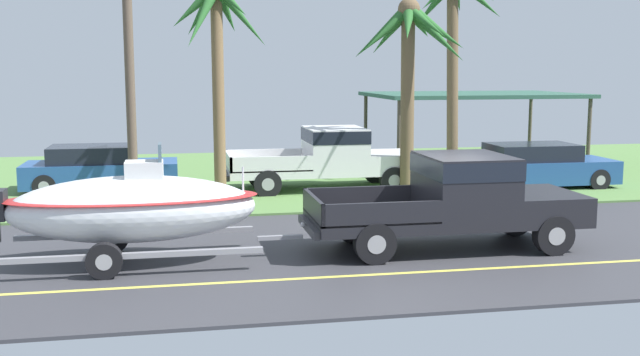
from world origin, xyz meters
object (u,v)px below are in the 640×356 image
at_px(boat_on_trailer, 132,208).
at_px(palm_tree_near_left, 410,46).
at_px(parked_sedan_near, 100,169).
at_px(parked_sedan_far, 537,166).
at_px(pickup_truck_towing, 463,197).
at_px(palm_tree_near_right, 453,25).
at_px(parked_pickup_background, 334,156).
at_px(carport_awning, 472,96).
at_px(utility_pole, 130,69).
at_px(palm_tree_mid, 215,34).

xyz_separation_m(boat_on_trailer, palm_tree_near_left, (7.52, 6.58, 3.23)).
xyz_separation_m(parked_sedan_near, parked_sedan_far, (13.18, -1.97, 0.00)).
xyz_separation_m(pickup_truck_towing, palm_tree_near_right, (2.99, 8.63, 3.97)).
distance_m(parked_sedan_near, palm_tree_near_left, 9.92).
bearing_deg(palm_tree_near_left, parked_sedan_near, 165.45).
distance_m(pickup_truck_towing, parked_sedan_near, 11.98).
bearing_deg(pickup_truck_towing, boat_on_trailer, 180.00).
height_order(parked_pickup_background, carport_awning, carport_awning).
bearing_deg(utility_pole, palm_tree_near_left, 9.68).
distance_m(palm_tree_near_right, utility_pole, 10.48).
bearing_deg(pickup_truck_towing, parked_sedan_far, 53.26).
distance_m(carport_awning, palm_tree_near_right, 5.16).
bearing_deg(pickup_truck_towing, parked_pickup_background, 97.82).
relative_size(carport_awning, palm_tree_near_right, 1.12).
distance_m(parked_sedan_near, parked_sedan_far, 13.33).
bearing_deg(parked_sedan_near, palm_tree_near_right, -1.38).
xyz_separation_m(palm_tree_mid, utility_pole, (-2.23, -1.45, -0.93)).
height_order(palm_tree_near_right, utility_pole, utility_pole).
bearing_deg(utility_pole, palm_tree_mid, 32.98).
relative_size(pickup_truck_towing, parked_sedan_near, 1.30).
xyz_separation_m(carport_awning, palm_tree_mid, (-9.92, -5.85, 1.97)).
distance_m(pickup_truck_towing, utility_pole, 9.00).
relative_size(pickup_truck_towing, carport_awning, 0.77).
relative_size(boat_on_trailer, palm_tree_near_right, 0.87).
bearing_deg(boat_on_trailer, palm_tree_near_right, 41.98).
height_order(parked_sedan_far, utility_pole, utility_pole).
relative_size(palm_tree_mid, utility_pole, 0.87).
relative_size(parked_pickup_background, palm_tree_mid, 0.96).
height_order(boat_on_trailer, parked_pickup_background, boat_on_trailer).
height_order(parked_pickup_background, palm_tree_near_right, palm_tree_near_right).
bearing_deg(utility_pole, parked_pickup_background, 23.17).
bearing_deg(carport_awning, parked_sedan_near, -164.64).
bearing_deg(palm_tree_near_right, parked_pickup_background, -167.41).
height_order(boat_on_trailer, carport_awning, carport_awning).
bearing_deg(palm_tree_near_left, palm_tree_near_right, 44.70).
bearing_deg(palm_tree_near_right, parked_sedan_near, 178.62).
bearing_deg(utility_pole, palm_tree_near_right, 18.96).
height_order(parked_pickup_background, utility_pole, utility_pole).
bearing_deg(pickup_truck_towing, carport_awning, 67.06).
xyz_separation_m(pickup_truck_towing, boat_on_trailer, (-6.60, 0.00, 0.00)).
distance_m(pickup_truck_towing, parked_sedan_far, 8.65).
relative_size(palm_tree_near_left, palm_tree_near_right, 0.84).
xyz_separation_m(pickup_truck_towing, carport_awning, (5.32, 12.56, 1.56)).
height_order(pickup_truck_towing, palm_tree_near_right, palm_tree_near_right).
bearing_deg(parked_sedan_far, boat_on_trailer, -149.53).
bearing_deg(carport_awning, pickup_truck_towing, -112.94).
height_order(parked_sedan_near, palm_tree_mid, palm_tree_mid).
relative_size(pickup_truck_towing, boat_on_trailer, 0.99).
distance_m(boat_on_trailer, parked_sedan_near, 9.02).
height_order(parked_sedan_near, parked_sedan_far, same).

